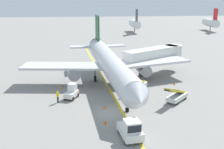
{
  "coord_description": "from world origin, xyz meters",
  "views": [
    {
      "loc": [
        -3.31,
        -32.92,
        14.41
      ],
      "look_at": [
        0.84,
        8.49,
        2.5
      ],
      "focal_mm": 45.84,
      "sensor_mm": 36.0,
      "label": 1
    }
  ],
  "objects_px": {
    "pushback_tug": "(131,130)",
    "belt_loader_aft_hold": "(177,96)",
    "airliner": "(110,63)",
    "ground_crew_marshaller": "(58,96)",
    "safety_cone_nose_right": "(105,107)",
    "baggage_tug_near_wing": "(72,92)",
    "safety_cone_nose_left": "(62,87)",
    "safety_cone_wingtip_left": "(105,122)",
    "safety_cone_wingtip_right": "(79,91)",
    "belt_loader_forward_hold": "(138,85)",
    "safety_cone_tail_area": "(174,83)",
    "jet_bridge": "(157,55)"
  },
  "relations": [
    {
      "from": "safety_cone_nose_left",
      "to": "belt_loader_forward_hold",
      "type": "bearing_deg",
      "value": -7.96
    },
    {
      "from": "airliner",
      "to": "safety_cone_wingtip_right",
      "type": "distance_m",
      "value": 7.09
    },
    {
      "from": "belt_loader_aft_hold",
      "to": "ground_crew_marshaller",
      "type": "xyz_separation_m",
      "value": [
        -16.23,
        1.08,
        0.13
      ]
    },
    {
      "from": "belt_loader_forward_hold",
      "to": "safety_cone_tail_area",
      "type": "distance_m",
      "value": 6.7
    },
    {
      "from": "safety_cone_wingtip_right",
      "to": "belt_loader_aft_hold",
      "type": "bearing_deg",
      "value": -21.03
    },
    {
      "from": "safety_cone_wingtip_left",
      "to": "baggage_tug_near_wing",
      "type": "bearing_deg",
      "value": 114.98
    },
    {
      "from": "safety_cone_nose_left",
      "to": "safety_cone_wingtip_right",
      "type": "bearing_deg",
      "value": -34.12
    },
    {
      "from": "safety_cone_nose_right",
      "to": "baggage_tug_near_wing",
      "type": "bearing_deg",
      "value": 134.96
    },
    {
      "from": "ground_crew_marshaller",
      "to": "safety_cone_wingtip_left",
      "type": "height_order",
      "value": "ground_crew_marshaller"
    },
    {
      "from": "belt_loader_forward_hold",
      "to": "pushback_tug",
      "type": "bearing_deg",
      "value": -103.49
    },
    {
      "from": "jet_bridge",
      "to": "safety_cone_nose_left",
      "type": "relative_size",
      "value": 27.77
    },
    {
      "from": "safety_cone_wingtip_left",
      "to": "safety_cone_wingtip_right",
      "type": "distance_m",
      "value": 11.67
    },
    {
      "from": "baggage_tug_near_wing",
      "to": "pushback_tug",
      "type": "bearing_deg",
      "value": -62.79
    },
    {
      "from": "safety_cone_nose_left",
      "to": "safety_cone_nose_right",
      "type": "bearing_deg",
      "value": -55.17
    },
    {
      "from": "baggage_tug_near_wing",
      "to": "ground_crew_marshaller",
      "type": "relative_size",
      "value": 1.6
    },
    {
      "from": "belt_loader_forward_hold",
      "to": "safety_cone_tail_area",
      "type": "height_order",
      "value": "belt_loader_forward_hold"
    },
    {
      "from": "airliner",
      "to": "safety_cone_tail_area",
      "type": "xyz_separation_m",
      "value": [
        10.45,
        -1.86,
        -3.2
      ]
    },
    {
      "from": "belt_loader_forward_hold",
      "to": "safety_cone_nose_left",
      "type": "height_order",
      "value": "belt_loader_forward_hold"
    },
    {
      "from": "jet_bridge",
      "to": "safety_cone_wingtip_right",
      "type": "xyz_separation_m",
      "value": [
        -14.21,
        -9.17,
        -3.32
      ]
    },
    {
      "from": "belt_loader_forward_hold",
      "to": "safety_cone_wingtip_left",
      "type": "relative_size",
      "value": 10.98
    },
    {
      "from": "safety_cone_tail_area",
      "to": "safety_cone_wingtip_right",
      "type": "bearing_deg",
      "value": -172.19
    },
    {
      "from": "safety_cone_nose_left",
      "to": "safety_cone_tail_area",
      "type": "distance_m",
      "value": 18.1
    },
    {
      "from": "ground_crew_marshaller",
      "to": "jet_bridge",
      "type": "bearing_deg",
      "value": 37.75
    },
    {
      "from": "belt_loader_forward_hold",
      "to": "ground_crew_marshaller",
      "type": "relative_size",
      "value": 2.84
    },
    {
      "from": "ground_crew_marshaller",
      "to": "safety_cone_wingtip_right",
      "type": "bearing_deg",
      "value": 54.73
    },
    {
      "from": "pushback_tug",
      "to": "safety_cone_tail_area",
      "type": "distance_m",
      "value": 19.75
    },
    {
      "from": "jet_bridge",
      "to": "belt_loader_forward_hold",
      "type": "bearing_deg",
      "value": -120.25
    },
    {
      "from": "safety_cone_nose_right",
      "to": "safety_cone_wingtip_right",
      "type": "relative_size",
      "value": 1.0
    },
    {
      "from": "safety_cone_tail_area",
      "to": "ground_crew_marshaller",
      "type": "bearing_deg",
      "value": -161.34
    },
    {
      "from": "jet_bridge",
      "to": "safety_cone_tail_area",
      "type": "distance_m",
      "value": 7.89
    },
    {
      "from": "ground_crew_marshaller",
      "to": "airliner",
      "type": "bearing_deg",
      "value": 45.79
    },
    {
      "from": "pushback_tug",
      "to": "belt_loader_aft_hold",
      "type": "bearing_deg",
      "value": 50.64
    },
    {
      "from": "belt_loader_aft_hold",
      "to": "belt_loader_forward_hold",
      "type": "bearing_deg",
      "value": 129.37
    },
    {
      "from": "airliner",
      "to": "pushback_tug",
      "type": "relative_size",
      "value": 9.22
    },
    {
      "from": "pushback_tug",
      "to": "safety_cone_nose_left",
      "type": "height_order",
      "value": "pushback_tug"
    },
    {
      "from": "safety_cone_nose_left",
      "to": "safety_cone_wingtip_left",
      "type": "xyz_separation_m",
      "value": [
        5.78,
        -13.1,
        0.0
      ]
    },
    {
      "from": "airliner",
      "to": "safety_cone_wingtip_left",
      "type": "relative_size",
      "value": 80.33
    },
    {
      "from": "jet_bridge",
      "to": "safety_cone_nose_right",
      "type": "relative_size",
      "value": 27.77
    },
    {
      "from": "ground_crew_marshaller",
      "to": "safety_cone_nose_left",
      "type": "bearing_deg",
      "value": 88.51
    },
    {
      "from": "safety_cone_wingtip_left",
      "to": "airliner",
      "type": "bearing_deg",
      "value": 83.01
    },
    {
      "from": "belt_loader_aft_hold",
      "to": "ground_crew_marshaller",
      "type": "distance_m",
      "value": 16.26
    },
    {
      "from": "belt_loader_forward_hold",
      "to": "baggage_tug_near_wing",
      "type": "bearing_deg",
      "value": -165.06
    },
    {
      "from": "jet_bridge",
      "to": "safety_cone_tail_area",
      "type": "xyz_separation_m",
      "value": [
        1.17,
        -7.06,
        -3.32
      ]
    },
    {
      "from": "safety_cone_nose_right",
      "to": "airliner",
      "type": "bearing_deg",
      "value": 81.37
    },
    {
      "from": "pushback_tug",
      "to": "belt_loader_aft_hold",
      "type": "height_order",
      "value": "belt_loader_aft_hold"
    },
    {
      "from": "airliner",
      "to": "ground_crew_marshaller",
      "type": "xyz_separation_m",
      "value": [
        -7.8,
        -8.02,
        -2.51
      ]
    },
    {
      "from": "jet_bridge",
      "to": "safety_cone_wingtip_right",
      "type": "distance_m",
      "value": 17.23
    },
    {
      "from": "belt_loader_forward_hold",
      "to": "safety_cone_tail_area",
      "type": "relative_size",
      "value": 10.98
    },
    {
      "from": "airliner",
      "to": "baggage_tug_near_wing",
      "type": "height_order",
      "value": "airliner"
    },
    {
      "from": "airliner",
      "to": "belt_loader_aft_hold",
      "type": "height_order",
      "value": "airliner"
    }
  ]
}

